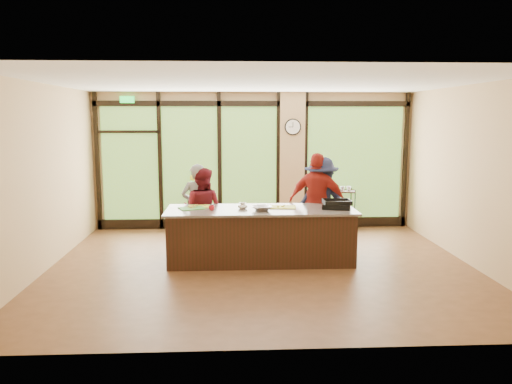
{
  "coord_description": "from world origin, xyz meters",
  "views": [
    {
      "loc": [
        -0.49,
        -8.01,
        2.46
      ],
      "look_at": [
        -0.08,
        0.4,
        1.2
      ],
      "focal_mm": 35.0,
      "sensor_mm": 36.0,
      "label": 1
    }
  ],
  "objects": [
    {
      "name": "left_wall",
      "position": [
        -3.5,
        0.0,
        1.5
      ],
      "size": [
        0.0,
        6.0,
        6.0
      ],
      "primitive_type": "plane",
      "rotation": [
        1.57,
        0.0,
        1.57
      ],
      "color": "tan",
      "rests_on": "floor"
    },
    {
      "name": "floor",
      "position": [
        0.0,
        0.0,
        0.0
      ],
      "size": [
        7.0,
        7.0,
        0.0
      ],
      "primitive_type": "plane",
      "color": "brown",
      "rests_on": "ground"
    },
    {
      "name": "flower_stand",
      "position": [
        -1.2,
        2.75,
        0.37
      ],
      "size": [
        0.49,
        0.49,
        0.74
      ],
      "primitive_type": "cube",
      "rotation": [
        0.0,
        0.0,
        -0.44
      ],
      "color": "black",
      "rests_on": "floor"
    },
    {
      "name": "mixing_bowl",
      "position": [
        0.01,
        0.15,
        0.96
      ],
      "size": [
        0.41,
        0.41,
        0.08
      ],
      "primitive_type": "imported",
      "rotation": [
        0.0,
        0.0,
        0.36
      ],
      "color": "silver",
      "rests_on": "countertop"
    },
    {
      "name": "ceiling",
      "position": [
        0.0,
        0.0,
        3.0
      ],
      "size": [
        7.0,
        7.0,
        0.0
      ],
      "primitive_type": "plane",
      "rotation": [
        3.14,
        0.0,
        0.0
      ],
      "color": "white",
      "rests_on": "back_wall"
    },
    {
      "name": "right_wall",
      "position": [
        3.5,
        0.0,
        1.5
      ],
      "size": [
        0.0,
        6.0,
        6.0
      ],
      "primitive_type": "plane",
      "rotation": [
        1.57,
        0.0,
        -1.57
      ],
      "color": "tan",
      "rests_on": "floor"
    },
    {
      "name": "prep_bowl_mid",
      "position": [
        -0.02,
        0.27,
        0.94
      ],
      "size": [
        0.16,
        0.16,
        0.05
      ],
      "primitive_type": "imported",
      "rotation": [
        0.0,
        0.0,
        0.11
      ],
      "color": "white",
      "rests_on": "countertop"
    },
    {
      "name": "flower_vase",
      "position": [
        -1.2,
        2.75,
        0.87
      ],
      "size": [
        0.34,
        0.34,
        0.27
      ],
      "primitive_type": "imported",
      "rotation": [
        0.0,
        0.0,
        -0.36
      ],
      "color": "#997D53",
      "rests_on": "flower_stand"
    },
    {
      "name": "wall_clock",
      "position": [
        0.85,
        2.87,
        2.25
      ],
      "size": [
        0.36,
        0.04,
        0.36
      ],
      "color": "black",
      "rests_on": "window_wall"
    },
    {
      "name": "cook_midleft",
      "position": [
        -1.03,
        1.0,
        0.78
      ],
      "size": [
        0.91,
        0.8,
        1.56
      ],
      "primitive_type": "imported",
      "rotation": [
        0.0,
        0.0,
        2.82
      ],
      "color": "maroon",
      "rests_on": "floor"
    },
    {
      "name": "cook_left",
      "position": [
        -1.12,
        1.04,
        0.81
      ],
      "size": [
        0.6,
        0.4,
        1.63
      ],
      "primitive_type": "imported",
      "rotation": [
        0.0,
        0.0,
        3.17
      ],
      "color": "gray",
      "rests_on": "floor"
    },
    {
      "name": "cutting_board_right",
      "position": [
        0.39,
        0.42,
        0.93
      ],
      "size": [
        0.48,
        0.38,
        0.01
      ],
      "primitive_type": "cube",
      "rotation": [
        0.0,
        0.0,
        -0.11
      ],
      "color": "gold",
      "rests_on": "countertop"
    },
    {
      "name": "red_ramekin",
      "position": [
        -0.83,
        0.21,
        0.96
      ],
      "size": [
        0.13,
        0.13,
        0.08
      ],
      "primitive_type": "imported",
      "rotation": [
        0.0,
        0.0,
        -0.36
      ],
      "color": "red",
      "rests_on": "countertop"
    },
    {
      "name": "prep_bowl_near",
      "position": [
        -0.31,
        0.33,
        0.95
      ],
      "size": [
        0.22,
        0.22,
        0.05
      ],
      "primitive_type": "imported",
      "rotation": [
        0.0,
        0.0,
        0.39
      ],
      "color": "white",
      "rests_on": "countertop"
    },
    {
      "name": "cutting_board_center",
      "position": [
        -1.06,
        0.56,
        0.93
      ],
      "size": [
        0.38,
        0.29,
        0.01
      ],
      "primitive_type": "cube",
      "rotation": [
        0.0,
        0.0,
        0.01
      ],
      "color": "gold",
      "rests_on": "countertop"
    },
    {
      "name": "island_base",
      "position": [
        0.0,
        0.3,
        0.44
      ],
      "size": [
        3.1,
        1.0,
        0.88
      ],
      "primitive_type": "cube",
      "color": "black",
      "rests_on": "floor"
    },
    {
      "name": "back_wall",
      "position": [
        0.0,
        3.0,
        1.5
      ],
      "size": [
        7.0,
        0.0,
        7.0
      ],
      "primitive_type": "plane",
      "rotation": [
        1.57,
        0.0,
        0.0
      ],
      "color": "tan",
      "rests_on": "floor"
    },
    {
      "name": "roasting_pan",
      "position": [
        1.3,
        0.27,
        0.96
      ],
      "size": [
        0.55,
        0.48,
        0.08
      ],
      "primitive_type": "cube",
      "rotation": [
        0.0,
        0.0,
        -0.29
      ],
      "color": "black",
      "rests_on": "countertop"
    },
    {
      "name": "countertop",
      "position": [
        0.0,
        0.3,
        0.9
      ],
      "size": [
        3.2,
        1.1,
        0.04
      ],
      "primitive_type": "cube",
      "color": "#70665C",
      "rests_on": "island_base"
    },
    {
      "name": "cook_midright",
      "position": [
        1.09,
        0.98,
        0.91
      ],
      "size": [
        1.15,
        0.77,
        1.82
      ],
      "primitive_type": "imported",
      "rotation": [
        0.0,
        0.0,
        2.81
      ],
      "color": "maroon",
      "rests_on": "floor"
    },
    {
      "name": "cutting_board_left",
      "position": [
        -1.17,
        0.38,
        0.93
      ],
      "size": [
        0.5,
        0.44,
        0.01
      ],
      "primitive_type": "cube",
      "rotation": [
        0.0,
        0.0,
        0.36
      ],
      "color": "green",
      "rests_on": "countertop"
    },
    {
      "name": "cook_right",
      "position": [
        1.18,
        1.11,
        0.87
      ],
      "size": [
        1.13,
        0.66,
        1.73
      ],
      "primitive_type": "imported",
      "rotation": [
        0.0,
        0.0,
        3.13
      ],
      "color": "#1A1F39",
      "rests_on": "floor"
    },
    {
      "name": "prep_bowl_far",
      "position": [
        -0.29,
        0.79,
        0.93
      ],
      "size": [
        0.15,
        0.15,
        0.03
      ],
      "primitive_type": "imported",
      "rotation": [
        0.0,
        0.0,
        -0.28
      ],
      "color": "white",
      "rests_on": "countertop"
    },
    {
      "name": "window_wall",
      "position": [
        0.16,
        2.95,
        1.39
      ],
      "size": [
        6.9,
        0.12,
        3.0
      ],
      "color": "tan",
      "rests_on": "floor"
    },
    {
      "name": "bar_cart",
      "position": [
        1.86,
        2.7,
        0.58
      ],
      "size": [
        0.77,
        0.54,
        0.97
      ],
      "rotation": [
        0.0,
        0.0,
        -0.2
      ],
      "color": "black",
      "rests_on": "floor"
    }
  ]
}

